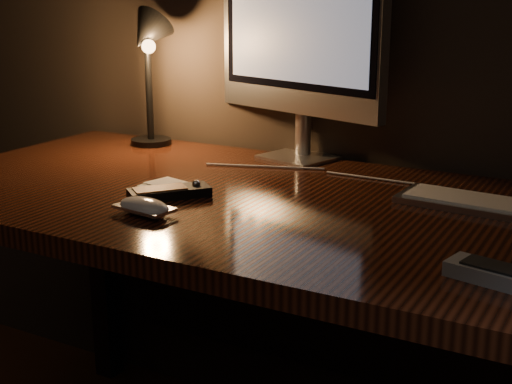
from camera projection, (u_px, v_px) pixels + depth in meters
The scene contains 7 objects.
desk at pixel (294, 250), 1.48m from camera, with size 1.60×0.75×0.75m.
monitor at pixel (299, 31), 1.64m from camera, with size 0.47×0.18×0.51m.
mouse at pixel (144, 209), 1.29m from camera, with size 0.11×0.06×0.02m, color white.
media_remote at pixel (169, 192), 1.40m from camera, with size 0.15×0.16×0.03m.
papers at pixel (170, 185), 1.48m from camera, with size 0.11×0.08×0.01m, color white.
desk_lamp at pixel (147, 53), 1.79m from camera, with size 0.16×0.18×0.36m.
cable at pixel (319, 174), 1.57m from camera, with size 0.00×0.00×0.53m, color white.
Camera 1 is at (0.61, 0.67, 1.14)m, focal length 50.00 mm.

